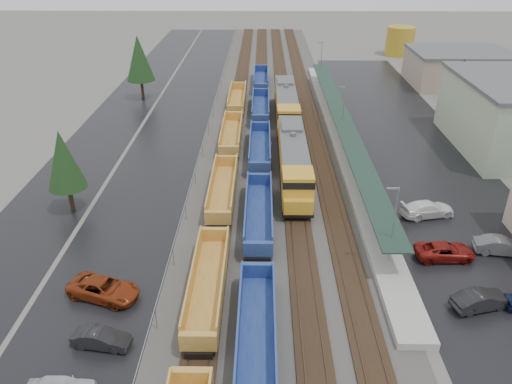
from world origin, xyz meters
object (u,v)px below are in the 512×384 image
(storage_tank, at_px, (400,41))
(locomotive_lead, at_px, (294,161))
(locomotive_trail, at_px, (286,106))
(parked_car_east_b, at_px, (445,251))
(parked_car_east_a, at_px, (481,300))
(well_string_blue, at_px, (259,176))
(parked_car_west_b, at_px, (101,339))
(parked_car_west_c, at_px, (104,289))
(parked_car_east_c, at_px, (428,209))
(well_string_yellow, at_px, (217,229))
(parked_car_east_e, at_px, (501,246))

(storage_tank, bearing_deg, locomotive_lead, -112.85)
(locomotive_trail, height_order, parked_car_east_b, locomotive_trail)
(parked_car_east_a, bearing_deg, well_string_blue, 23.81)
(well_string_blue, distance_m, parked_car_west_b, 28.03)
(parked_car_west_c, distance_m, parked_car_east_b, 30.03)
(parked_car_west_c, xyz_separation_m, parked_car_east_c, (30.10, 13.49, -0.01))
(well_string_yellow, distance_m, parked_car_east_c, 22.16)
(locomotive_trail, height_order, parked_car_east_a, locomotive_trail)
(storage_tank, height_order, parked_car_west_b, storage_tank)
(parked_car_east_a, bearing_deg, locomotive_trail, 1.50)
(parked_car_east_a, bearing_deg, parked_car_east_b, -10.56)
(locomotive_lead, bearing_deg, parked_car_east_e, -39.04)
(locomotive_lead, xyz_separation_m, parked_car_east_e, (18.37, -14.90, -1.78))
(well_string_yellow, distance_m, parked_car_east_a, 23.63)
(parked_car_east_a, height_order, parked_car_east_b, parked_car_east_a)
(locomotive_trail, relative_size, parked_car_west_b, 5.13)
(storage_tank, bearing_deg, parked_car_east_c, -101.28)
(well_string_yellow, bearing_deg, well_string_blue, 71.07)
(parked_car_west_b, bearing_deg, parked_car_east_b, -60.00)
(parked_car_west_b, xyz_separation_m, parked_car_west_c, (-1.35, 5.43, 0.13))
(parked_car_east_c, bearing_deg, parked_car_west_b, 110.66)
(parked_car_west_c, bearing_deg, locomotive_lead, -19.69)
(well_string_blue, bearing_deg, parked_car_east_a, -50.34)
(parked_car_east_c, distance_m, parked_car_east_e, 8.28)
(locomotive_lead, distance_m, well_string_blue, 4.43)
(parked_car_west_c, relative_size, parked_car_east_a, 1.25)
(locomotive_trail, xyz_separation_m, well_string_blue, (-4.00, -22.32, -1.38))
(well_string_yellow, xyz_separation_m, parked_car_east_c, (21.62, 4.86, -0.37))
(locomotive_lead, bearing_deg, well_string_blue, -161.80)
(well_string_yellow, relative_size, parked_car_west_c, 16.53)
(locomotive_lead, distance_m, parked_car_west_b, 31.04)
(storage_tank, bearing_deg, well_string_yellow, -114.34)
(locomotive_lead, relative_size, well_string_blue, 0.21)
(locomotive_trail, relative_size, storage_tank, 3.27)
(parked_car_west_c, bearing_deg, storage_tank, -9.07)
(locomotive_trail, xyz_separation_m, parked_car_east_c, (13.62, -29.12, -1.76))
(parked_car_east_e, bearing_deg, parked_car_east_b, 106.86)
(parked_car_east_b, distance_m, parked_car_east_c, 7.67)
(well_string_blue, height_order, parked_car_west_b, well_string_blue)
(parked_car_east_a, xyz_separation_m, parked_car_east_b, (-0.63, 6.79, -0.04))
(storage_tank, height_order, parked_car_west_c, storage_tank)
(parked_car_east_a, bearing_deg, parked_car_west_b, 83.02)
(storage_tank, xyz_separation_m, parked_car_west_c, (-45.42, -90.28, -2.46))
(well_string_yellow, xyz_separation_m, parked_car_east_a, (21.60, -9.57, -0.40))
(locomotive_trail, bearing_deg, storage_tank, 58.74)
(locomotive_trail, relative_size, parked_car_east_a, 4.55)
(parked_car_west_b, height_order, parked_car_east_b, parked_car_east_b)
(well_string_blue, height_order, storage_tank, storage_tank)
(well_string_blue, xyz_separation_m, parked_car_west_b, (-11.13, -25.72, -0.50))
(parked_car_east_e, bearing_deg, locomotive_lead, 58.78)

